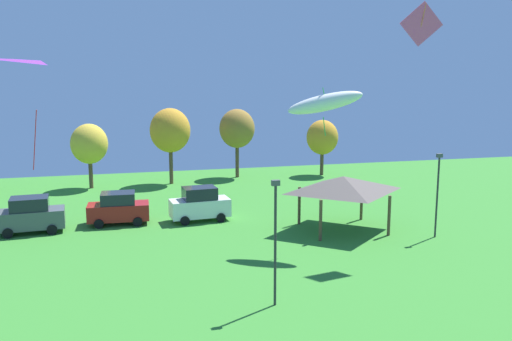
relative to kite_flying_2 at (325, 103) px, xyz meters
The scene contains 13 objects.
kite_flying_2 is the anchor object (origin of this frame).
kite_flying_3 15.74m from the kite_flying_2, 168.29° to the left, with size 3.96×4.31×4.97m.
kite_flying_6 6.94m from the kite_flying_2, 15.65° to the right, with size 2.48×0.74×2.46m.
parked_car_second_from_left 20.23m from the kite_flying_2, 157.89° to the left, with size 4.34×2.33×2.35m.
parked_car_third_from_left 16.06m from the kite_flying_2, 146.69° to the left, with size 4.20×2.23×2.21m.
parked_car_rightmost_in_row 12.14m from the kite_flying_2, 131.01° to the left, with size 4.26×2.25×2.41m.
park_pavilion 6.56m from the kite_flying_2, 47.12° to the left, with size 6.03×5.21×3.60m.
light_post_0 10.85m from the kite_flying_2, 124.08° to the right, with size 0.36×0.20×5.67m.
light_post_1 9.29m from the kite_flying_2, ahead, with size 0.36×0.20×5.34m.
treeline_tree_2 25.79m from the kite_flying_2, 124.06° to the left, with size 3.30×3.30×5.88m.
treeline_tree_3 22.67m from the kite_flying_2, 108.00° to the left, with size 3.78×3.78×7.16m.
treeline_tree_4 23.33m from the kite_flying_2, 90.31° to the left, with size 3.53×3.53×6.88m.
treeline_tree_5 24.16m from the kite_flying_2, 68.70° to the left, with size 3.23×3.23×5.69m.
Camera 1 is at (-3.68, 2.12, 10.02)m, focal length 38.00 mm.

